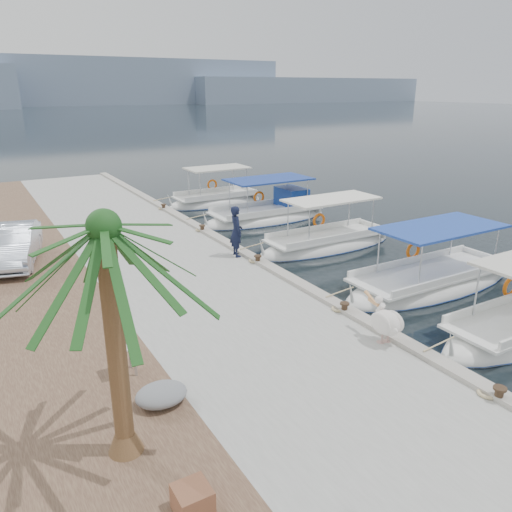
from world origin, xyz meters
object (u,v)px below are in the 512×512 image
Objects in this scene: fishing_caique_d at (267,216)px; parked_car at (13,245)px; fishing_caique_b at (430,284)px; fishing_caique_c at (326,245)px; date_palm at (104,229)px; fisherman at (236,231)px; fishing_caique_e at (216,202)px; pelican at (386,321)px.

parked_car is at bearing -169.12° from fishing_caique_d.
fishing_caique_b and fishing_caique_d have the same top height.
fishing_caique_c is 1.35× the size of date_palm.
parked_car is at bearing 92.94° from date_palm.
fishing_caique_d is 19.35m from date_palm.
fishing_caique_d is (0.33, 5.54, 0.06)m from fishing_caique_c.
parked_car is at bearing 165.66° from fishing_caique_c.
fishing_caique_d is at bearing 24.85° from parked_car.
fisherman is at bearing -130.65° from fishing_caique_d.
fishing_caique_e is 19.22m from pelican.
fishing_caique_b is 13.26m from date_palm.
fisherman is (-4.24, -10.63, 1.37)m from fishing_caique_e.
fishing_caique_e is at bearing 92.26° from fishing_caique_c.
fishing_caique_d is (-0.02, 11.07, 0.06)m from fishing_caique_b.
date_palm is (-6.96, -8.76, 3.19)m from fisherman.
fisherman reaches higher than fishing_caique_d.
fishing_caique_b is 1.73× the size of parked_car.
fishing_caique_d reaches higher than parked_car.
fisherman reaches higher than fishing_caique_e.
fishing_caique_e is 1.39× the size of parked_car.
parked_car is (-12.24, 3.13, 1.10)m from fishing_caique_c.
date_palm reaches higher than fishing_caique_b.
fishing_caique_e reaches higher than pelican.
pelican is at bearing -102.75° from fishing_caique_e.
fishing_caique_d is at bearing 86.64° from fishing_caique_c.
fishing_caique_c is 4.65× the size of pelican.
fishing_caique_c and fishing_caique_d have the same top height.
fishing_caique_e reaches higher than parked_car.
fishing_caique_e is at bearing 92.72° from fishing_caique_b.
fishing_caique_b and fishing_caique_e have the same top height.
fisherman is at bearing 51.51° from date_palm.
fishing_caique_d is 14.79m from pelican.
pelican is at bearing -119.09° from fishing_caique_c.
date_palm is at bearing -129.37° from fishing_caique_d.
fishing_caique_d and fishing_caique_e have the same top height.
fishing_caique_d is at bearing 70.31° from pelican.
parked_car is at bearing 75.92° from fisherman.
date_palm is at bearing -174.61° from pelican.
fishing_caique_e is (-0.75, 15.90, 0.00)m from fishing_caique_b.
fishing_caique_b is 15.31m from parked_car.
parked_car is (-7.59, 3.38, -0.27)m from fisherman.
fishing_caique_b reaches higher than pelican.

